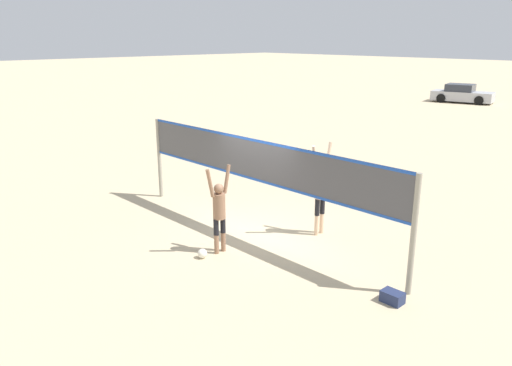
{
  "coord_description": "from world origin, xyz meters",
  "views": [
    {
      "loc": [
        8.33,
        -8.03,
        4.73
      ],
      "look_at": [
        0.0,
        0.0,
        1.31
      ],
      "focal_mm": 35.0,
      "sensor_mm": 36.0,
      "label": 1
    }
  ],
  "objects_px": {
    "volleyball_net": "(256,167)",
    "player_blocker": "(321,187)",
    "parked_car_mid": "(462,94)",
    "gear_bag": "(392,297)",
    "player_spiker": "(219,208)",
    "volleyball": "(202,254)"
  },
  "relations": [
    {
      "from": "gear_bag",
      "to": "parked_car_mid",
      "type": "relative_size",
      "value": 0.09
    },
    {
      "from": "volleyball",
      "to": "parked_car_mid",
      "type": "relative_size",
      "value": 0.05
    },
    {
      "from": "volleyball_net",
      "to": "gear_bag",
      "type": "xyz_separation_m",
      "value": [
        4.16,
        -0.52,
        -1.61
      ]
    },
    {
      "from": "player_spiker",
      "to": "player_blocker",
      "type": "distance_m",
      "value": 2.63
    },
    {
      "from": "player_blocker",
      "to": "parked_car_mid",
      "type": "relative_size",
      "value": 0.51
    },
    {
      "from": "volleyball_net",
      "to": "parked_car_mid",
      "type": "relative_size",
      "value": 1.88
    },
    {
      "from": "volleyball_net",
      "to": "player_blocker",
      "type": "distance_m",
      "value": 1.65
    },
    {
      "from": "volleyball_net",
      "to": "parked_car_mid",
      "type": "xyz_separation_m",
      "value": [
        -7.86,
        28.73,
        -1.12
      ]
    },
    {
      "from": "parked_car_mid",
      "to": "volleyball_net",
      "type": "bearing_deg",
      "value": -87.34
    },
    {
      "from": "player_spiker",
      "to": "parked_car_mid",
      "type": "xyz_separation_m",
      "value": [
        -8.1,
        30.09,
        -0.45
      ]
    },
    {
      "from": "player_blocker",
      "to": "parked_car_mid",
      "type": "distance_m",
      "value": 29.03
    },
    {
      "from": "parked_car_mid",
      "to": "player_blocker",
      "type": "bearing_deg",
      "value": -84.67
    },
    {
      "from": "player_spiker",
      "to": "gear_bag",
      "type": "xyz_separation_m",
      "value": [
        3.93,
        0.84,
        -0.94
      ]
    },
    {
      "from": "gear_bag",
      "to": "volleyball",
      "type": "bearing_deg",
      "value": -161.39
    },
    {
      "from": "volleyball",
      "to": "parked_car_mid",
      "type": "bearing_deg",
      "value": 104.78
    },
    {
      "from": "volleyball_net",
      "to": "parked_car_mid",
      "type": "height_order",
      "value": "volleyball_net"
    },
    {
      "from": "gear_bag",
      "to": "player_spiker",
      "type": "bearing_deg",
      "value": -167.87
    },
    {
      "from": "volleyball_net",
      "to": "gear_bag",
      "type": "distance_m",
      "value": 4.49
    },
    {
      "from": "volleyball_net",
      "to": "player_spiker",
      "type": "distance_m",
      "value": 1.53
    },
    {
      "from": "volleyball_net",
      "to": "player_blocker",
      "type": "xyz_separation_m",
      "value": [
        1.1,
        1.12,
        -0.51
      ]
    },
    {
      "from": "volleyball_net",
      "to": "player_spiker",
      "type": "relative_size",
      "value": 4.23
    },
    {
      "from": "volleyball_net",
      "to": "player_blocker",
      "type": "height_order",
      "value": "volleyball_net"
    }
  ]
}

